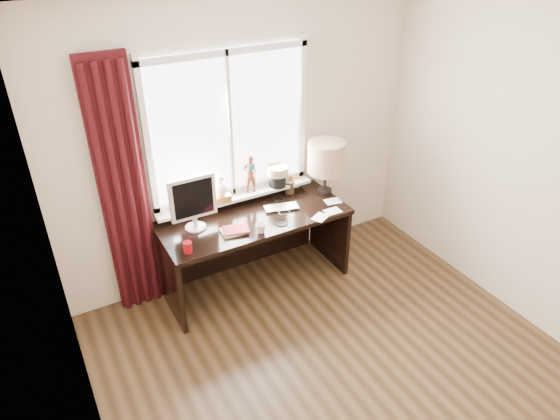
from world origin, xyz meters
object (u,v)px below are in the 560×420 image
laptop (282,208)px  red_cup (188,247)px  desk (250,234)px  monitor (193,200)px  mug (261,228)px  table_lamp (326,158)px

laptop → red_cup: red_cup is taller
desk → monitor: monitor is taller
laptop → desk: bearing=175.8°
red_cup → mug: bearing=-2.4°
laptop → desk: laptop is taller
desk → table_lamp: bearing=-1.5°
desk → monitor: size_ratio=3.47×
laptop → red_cup: size_ratio=3.25×
laptop → monitor: (-0.80, 0.08, 0.27)m
mug → table_lamp: bearing=21.0°
laptop → mug: bearing=-128.4°
red_cup → desk: 0.83m
monitor → laptop: bearing=-5.4°
mug → red_cup: red_cup is taller
mug → desk: (0.07, 0.35, -0.29)m
mug → monitor: 0.61m
mug → desk: bearing=79.2°
desk → table_lamp: table_lamp is taller
red_cup → monitor: size_ratio=0.19×
laptop → mug: size_ratio=3.46×
mug → monitor: (-0.46, 0.33, 0.23)m
laptop → red_cup: (-0.99, -0.23, 0.04)m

